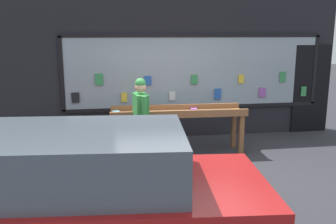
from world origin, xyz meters
The scene contains 6 objects.
ground_plane centered at (0.00, 0.00, 0.00)m, with size 40.00×40.00×0.00m, color #2D2D33.
shopfront_facade centered at (0.09, 2.39, 1.60)m, with size 7.97×0.29×3.23m.
display_table_main centered at (0.00, 1.10, 0.76)m, with size 2.68×0.77×0.95m.
person_browsing centered at (-0.78, 0.65, 0.92)m, with size 0.27×0.64×1.60m.
small_dog centered at (-1.17, 0.54, 0.27)m, with size 0.23×0.57×0.41m.
parked_car centered at (-1.73, -2.19, 0.74)m, with size 4.21×2.15×1.41m.
Camera 1 is at (-1.36, -5.99, 2.41)m, focal length 40.00 mm.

